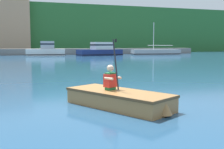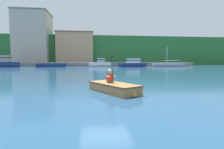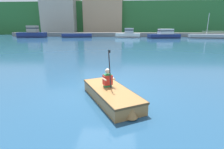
{
  "view_description": "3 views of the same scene",
  "coord_description": "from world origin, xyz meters",
  "px_view_note": "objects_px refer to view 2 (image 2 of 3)",
  "views": [
    {
      "loc": [
        -1.94,
        -7.23,
        1.51
      ],
      "look_at": [
        0.29,
        -0.42,
        0.74
      ],
      "focal_mm": 45.0,
      "sensor_mm": 36.0,
      "label": 1
    },
    {
      "loc": [
        -0.69,
        -8.62,
        1.41
      ],
      "look_at": [
        0.29,
        -0.42,
        0.74
      ],
      "focal_mm": 28.0,
      "sensor_mm": 36.0,
      "label": 2
    },
    {
      "loc": [
        0.7,
        -6.21,
        2.35
      ],
      "look_at": [
        0.29,
        -0.42,
        0.74
      ],
      "focal_mm": 28.0,
      "sensor_mm": 36.0,
      "label": 3
    }
  ],
  "objects_px": {
    "rowboat_foreground": "(114,87)",
    "person_paddler": "(110,76)",
    "moored_boat_dock_west_inner": "(51,65)",
    "moored_boat_dock_center_near": "(4,63)",
    "moored_boat_dock_center_far": "(100,64)",
    "moored_boat_dock_east_inner": "(168,65)",
    "moored_boat_dock_west_end": "(133,64)"
  },
  "relations": [
    {
      "from": "moored_boat_dock_west_inner",
      "to": "moored_boat_dock_center_far",
      "type": "bearing_deg",
      "value": 0.81
    },
    {
      "from": "moored_boat_dock_center_far",
      "to": "moored_boat_dock_east_inner",
      "type": "height_order",
      "value": "moored_boat_dock_east_inner"
    },
    {
      "from": "moored_boat_dock_center_far",
      "to": "moored_boat_dock_east_inner",
      "type": "xyz_separation_m",
      "value": [
        15.88,
        -1.34,
        -0.32
      ]
    },
    {
      "from": "moored_boat_dock_west_end",
      "to": "moored_boat_dock_west_inner",
      "type": "xyz_separation_m",
      "value": [
        -18.22,
        1.53,
        -0.33
      ]
    },
    {
      "from": "moored_boat_dock_west_inner",
      "to": "moored_boat_dock_center_near",
      "type": "relative_size",
      "value": 1.12
    },
    {
      "from": "moored_boat_dock_west_inner",
      "to": "moored_boat_dock_east_inner",
      "type": "distance_m",
      "value": 26.92
    },
    {
      "from": "moored_boat_dock_center_near",
      "to": "rowboat_foreground",
      "type": "height_order",
      "value": "moored_boat_dock_center_near"
    },
    {
      "from": "moored_boat_dock_east_inner",
      "to": "moored_boat_dock_west_inner",
      "type": "bearing_deg",
      "value": 177.47
    },
    {
      "from": "rowboat_foreground",
      "to": "moored_boat_dock_west_inner",
      "type": "bearing_deg",
      "value": 106.79
    },
    {
      "from": "moored_boat_dock_east_inner",
      "to": "person_paddler",
      "type": "distance_m",
      "value": 35.7
    },
    {
      "from": "moored_boat_dock_west_end",
      "to": "moored_boat_dock_east_inner",
      "type": "distance_m",
      "value": 8.69
    },
    {
      "from": "moored_boat_dock_west_inner",
      "to": "moored_boat_dock_center_near",
      "type": "xyz_separation_m",
      "value": [
        -9.26,
        -1.41,
        0.52
      ]
    },
    {
      "from": "moored_boat_dock_center_far",
      "to": "moored_boat_dock_west_inner",
      "type": "bearing_deg",
      "value": -179.19
    },
    {
      "from": "moored_boat_dock_east_inner",
      "to": "moored_boat_dock_center_near",
      "type": "bearing_deg",
      "value": -179.65
    },
    {
      "from": "moored_boat_dock_west_end",
      "to": "rowboat_foreground",
      "type": "relative_size",
      "value": 2.24
    },
    {
      "from": "moored_boat_dock_west_end",
      "to": "moored_boat_dock_center_far",
      "type": "relative_size",
      "value": 1.23
    },
    {
      "from": "rowboat_foreground",
      "to": "moored_boat_dock_center_near",
      "type": "bearing_deg",
      "value": 121.42
    },
    {
      "from": "moored_boat_dock_center_near",
      "to": "moored_boat_dock_east_inner",
      "type": "distance_m",
      "value": 36.16
    },
    {
      "from": "moored_boat_dock_center_near",
      "to": "person_paddler",
      "type": "distance_m",
      "value": 36.43
    },
    {
      "from": "moored_boat_dock_west_end",
      "to": "moored_boat_dock_west_inner",
      "type": "height_order",
      "value": "moored_boat_dock_west_end"
    },
    {
      "from": "moored_boat_dock_center_near",
      "to": "moored_boat_dock_center_far",
      "type": "distance_m",
      "value": 20.33
    },
    {
      "from": "moored_boat_dock_west_end",
      "to": "rowboat_foreground",
      "type": "height_order",
      "value": "moored_boat_dock_west_end"
    },
    {
      "from": "rowboat_foreground",
      "to": "person_paddler",
      "type": "relative_size",
      "value": 2.32
    },
    {
      "from": "moored_boat_dock_west_inner",
      "to": "person_paddler",
      "type": "xyz_separation_m",
      "value": [
        9.74,
        -32.49,
        0.32
      ]
    },
    {
      "from": "rowboat_foreground",
      "to": "person_paddler",
      "type": "bearing_deg",
      "value": 118.66
    },
    {
      "from": "moored_boat_dock_east_inner",
      "to": "rowboat_foreground",
      "type": "height_order",
      "value": "moored_boat_dock_east_inner"
    },
    {
      "from": "moored_boat_dock_west_inner",
      "to": "moored_boat_dock_east_inner",
      "type": "height_order",
      "value": "moored_boat_dock_east_inner"
    },
    {
      "from": "moored_boat_dock_center_near",
      "to": "rowboat_foreground",
      "type": "bearing_deg",
      "value": -58.58
    },
    {
      "from": "moored_boat_dock_center_near",
      "to": "moored_boat_dock_east_inner",
      "type": "xyz_separation_m",
      "value": [
        36.16,
        0.22,
        -0.51
      ]
    },
    {
      "from": "moored_boat_dock_west_inner",
      "to": "rowboat_foreground",
      "type": "distance_m",
      "value": 34.22
    },
    {
      "from": "moored_boat_dock_west_end",
      "to": "person_paddler",
      "type": "relative_size",
      "value": 5.2
    },
    {
      "from": "moored_boat_dock_west_end",
      "to": "moored_boat_dock_center_near",
      "type": "bearing_deg",
      "value": 179.74
    }
  ]
}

